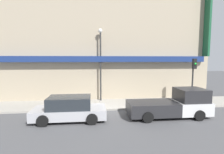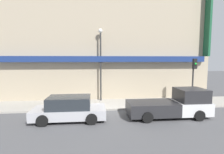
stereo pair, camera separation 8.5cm
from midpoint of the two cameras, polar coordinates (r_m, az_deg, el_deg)
ground_plane at (r=12.91m, az=-1.83°, el=-10.94°), size 80.00×80.00×0.00m
sidewalk at (r=14.43m, az=-2.26°, el=-8.87°), size 36.00×3.20×0.13m
building at (r=17.10m, az=-2.89°, el=10.47°), size 19.80×3.80×11.19m
pickup_truck at (r=12.15m, az=19.47°, el=-8.51°), size 5.19×2.13×1.82m
parked_car at (r=11.16m, az=-13.50°, el=-10.02°), size 4.39×2.09×1.46m
fire_hydrant at (r=13.43m, az=-14.88°, el=-8.24°), size 0.20×0.20×0.76m
street_lamp at (r=15.09m, az=-3.58°, el=6.61°), size 0.36×0.36×6.18m
traffic_light at (r=15.23m, az=25.27°, el=1.17°), size 0.28×0.42×3.64m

